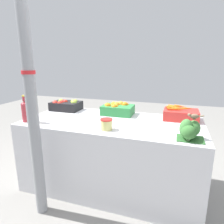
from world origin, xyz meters
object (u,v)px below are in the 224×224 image
orange_crate (118,109)px  broccoli_pile (189,130)px  support_pole (29,80)px  sparrow_bird (194,116)px  apple_crate (66,105)px  carrot_crate (181,114)px  pickle_jar (106,124)px  juice_bottle_amber (33,112)px  juice_bottle_ruby (25,111)px

orange_crate → broccoli_pile: broccoli_pile is taller
support_pole → sparrow_bird: bearing=14.1°
apple_crate → orange_crate: (0.72, 0.01, 0.00)m
support_pole → carrot_crate: 1.60m
carrot_crate → broccoli_pile: broccoli_pile is taller
apple_crate → pickle_jar: size_ratio=3.15×
support_pole → juice_bottle_amber: bearing=129.8°
support_pole → sparrow_bird: (1.33, 0.33, -0.29)m
carrot_crate → juice_bottle_amber: bearing=-157.9°
carrot_crate → pickle_jar: size_ratio=3.15×
juice_bottle_ruby → juice_bottle_amber: juice_bottle_ruby is taller
juice_bottle_amber → broccoli_pile: bearing=0.2°
juice_bottle_ruby → pickle_jar: 0.93m
carrot_crate → juice_bottle_amber: 1.62m
support_pole → juice_bottle_ruby: size_ratio=8.81×
orange_crate → broccoli_pile: 1.01m
support_pole → carrot_crate: support_pole is taller
broccoli_pile → sparrow_bird: (0.03, 0.02, 0.12)m
pickle_jar → sparrow_bird: sparrow_bird is taller
carrot_crate → sparrow_bird: sparrow_bird is taller
orange_crate → carrot_crate: orange_crate is taller
carrot_crate → orange_crate: bearing=179.6°
support_pole → juice_bottle_ruby: bearing=139.0°
apple_crate → sparrow_bird: bearing=-20.5°
carrot_crate → juice_bottle_ruby: juice_bottle_ruby is taller
orange_crate → carrot_crate: size_ratio=1.00×
juice_bottle_ruby → sparrow_bird: (1.69, 0.02, 0.08)m
support_pole → orange_crate: bearing=61.7°
support_pole → sparrow_bird: support_pole is taller
orange_crate → sparrow_bird: 1.03m
broccoli_pile → support_pole: bearing=-166.3°
apple_crate → sparrow_bird: sparrow_bird is taller
juice_bottle_amber → juice_bottle_ruby: bearing=-180.0°
juice_bottle_ruby → juice_bottle_amber: bearing=0.0°
support_pole → juice_bottle_amber: support_pole is taller
broccoli_pile → juice_bottle_amber: size_ratio=0.79×
carrot_crate → juice_bottle_amber: size_ratio=1.35×
orange_crate → sparrow_bird: (0.83, -0.59, 0.13)m
carrot_crate → juice_bottle_ruby: (-1.60, -0.61, 0.06)m
orange_crate → pickle_jar: (0.06, -0.59, -0.01)m
support_pole → apple_crate: (-0.22, 0.92, -0.42)m
carrot_crate → pickle_jar: bearing=-139.3°
juice_bottle_ruby → broccoli_pile: bearing=0.2°
support_pole → apple_crate: support_pole is taller
sparrow_bird → apple_crate: bearing=-30.9°
broccoli_pile → juice_bottle_amber: juice_bottle_amber is taller
pickle_jar → juice_bottle_ruby: bearing=-178.5°
support_pole → pickle_jar: (0.56, 0.34, -0.44)m
orange_crate → sparrow_bird: sparrow_bird is taller
broccoli_pile → carrot_crate: bearing=96.2°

